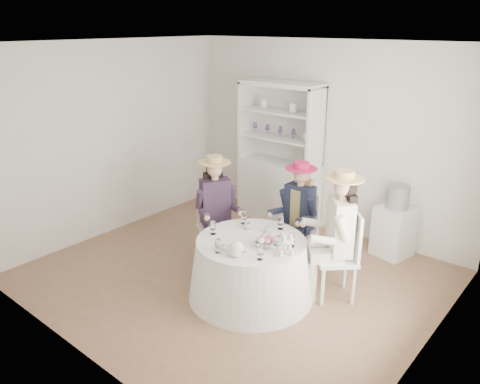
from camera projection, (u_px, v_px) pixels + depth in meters
The scene contains 23 objects.
ground at pixel (235, 275), 5.71m from camera, with size 4.50×4.50×0.00m, color brown.
ceiling at pixel (234, 43), 4.78m from camera, with size 4.50×4.50×0.00m, color white.
wall_back at pixel (325, 138), 6.69m from camera, with size 4.50×4.50×0.00m, color silver.
wall_front at pixel (75, 225), 3.80m from camera, with size 4.50×4.50×0.00m, color silver.
wall_left at pixel (114, 139), 6.60m from camera, with size 4.50×4.50×0.00m, color silver.
wall_right at pixel (439, 221), 3.89m from camera, with size 4.50×4.50×0.00m, color silver.
tea_table at pixel (251, 268), 5.17m from camera, with size 1.39×1.39×0.69m.
hutch at pixel (280, 173), 7.09m from camera, with size 1.37×0.79×2.11m.
side_table at pixel (394, 231), 6.11m from camera, with size 0.43×0.43×0.66m, color silver.
hatbox at pixel (398, 197), 5.94m from camera, with size 0.29×0.29×0.29m, color black.
guest_left at pixel (216, 204), 5.79m from camera, with size 0.59×0.55×1.39m.
guest_mid at pixel (299, 209), 5.69m from camera, with size 0.49×0.51×1.35m.
guest_right at pixel (338, 228), 4.98m from camera, with size 0.63×0.63×1.48m.
spare_chair at pixel (292, 207), 6.58m from camera, with size 0.36×0.36×0.86m.
teacup_a at pixel (248, 226), 5.31m from camera, with size 0.08×0.08×0.06m, color white.
teacup_b at pixel (267, 230), 5.22m from camera, with size 0.07×0.07×0.07m, color white.
teacup_c at pixel (279, 239), 4.99m from camera, with size 0.09×0.09×0.07m, color white.
flower_bowl at pixel (264, 244), 4.91m from camera, with size 0.21×0.21×0.05m, color white.
flower_arrangement at pixel (268, 239), 4.88m from camera, with size 0.18×0.18×0.07m.
table_teapot at pixel (237, 249), 4.68m from camera, with size 0.23×0.17×0.18m.
sandwich_plate at pixel (225, 247), 4.87m from camera, with size 0.24×0.24×0.05m.
cupcake_stand at pixel (285, 247), 4.72m from camera, with size 0.23×0.23×0.22m.
stemware_set at pixel (251, 234), 5.03m from camera, with size 0.92×0.96×0.15m.
Camera 1 is at (3.27, -3.80, 2.90)m, focal length 35.00 mm.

